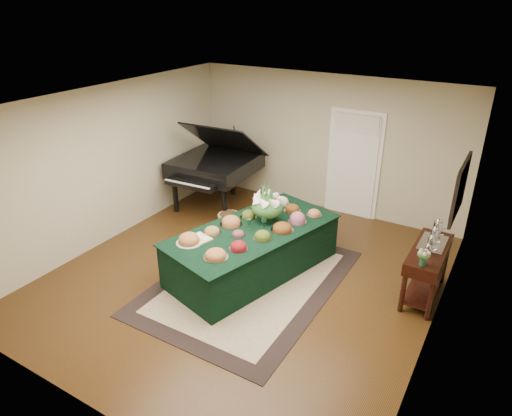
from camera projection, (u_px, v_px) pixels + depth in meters
The scene contains 14 objects.
ground at pixel (246, 275), 7.17m from camera, with size 6.00×6.00×0.00m, color black.
area_rug at pixel (250, 281), 7.01m from camera, with size 2.42×3.39×0.01m.
kitchen_doorway at pixel (353, 165), 8.77m from camera, with size 1.05×0.07×2.10m.
buffet_table at pixel (253, 250), 7.14m from camera, with size 1.98×2.99×0.75m.
food_platters at pixel (253, 225), 7.00m from camera, with size 1.50×2.33×0.14m.
cutting_board at pixel (199, 237), 6.68m from camera, with size 0.39×0.39×0.10m.
green_goblets at pixel (259, 222), 7.00m from camera, with size 0.25×0.28×0.18m.
floral_centerpiece at pixel (267, 204), 7.11m from camera, with size 0.52×0.52×0.52m.
grand_piano at pixel (215, 164), 9.16m from camera, with size 1.65×1.85×1.80m.
wicker_basket at pixel (229, 221), 8.60m from camera, with size 0.43×0.43×0.27m, color #AB7945.
mahogany_sideboard at pixel (428, 260), 6.42m from camera, with size 0.45×1.22×0.80m.
tea_service at pixel (434, 237), 6.40m from camera, with size 0.34×0.74×0.30m.
pink_bouquet at pixel (424, 255), 5.89m from camera, with size 0.18×0.18×0.24m.
wall_painting at pixel (460, 189), 5.84m from camera, with size 0.05×0.95×0.75m.
Camera 1 is at (3.22, -5.12, 4.01)m, focal length 32.00 mm.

